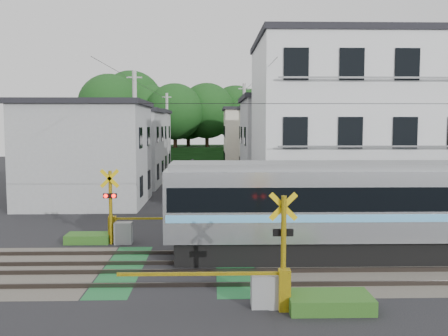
{
  "coord_description": "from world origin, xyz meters",
  "views": [
    {
      "loc": [
        1.11,
        -16.5,
        4.86
      ],
      "look_at": [
        1.64,
        5.0,
        2.98
      ],
      "focal_mm": 40.0,
      "sensor_mm": 36.0,
      "label": 1
    }
  ],
  "objects_px": {
    "crossing_signal_near": "(268,282)",
    "crossing_signal_far": "(122,226)",
    "apartment_block": "(353,128)",
    "pedestrian": "(192,167)"
  },
  "relations": [
    {
      "from": "crossing_signal_near",
      "to": "pedestrian",
      "type": "distance_m",
      "value": 34.81
    },
    {
      "from": "crossing_signal_near",
      "to": "apartment_block",
      "type": "relative_size",
      "value": 0.46
    },
    {
      "from": "crossing_signal_far",
      "to": "pedestrian",
      "type": "distance_m",
      "value": 27.4
    },
    {
      "from": "crossing_signal_far",
      "to": "apartment_block",
      "type": "height_order",
      "value": "apartment_block"
    },
    {
      "from": "crossing_signal_near",
      "to": "apartment_block",
      "type": "height_order",
      "value": "apartment_block"
    },
    {
      "from": "crossing_signal_far",
      "to": "apartment_block",
      "type": "bearing_deg",
      "value": 27.78
    },
    {
      "from": "crossing_signal_near",
      "to": "crossing_signal_far",
      "type": "bearing_deg",
      "value": 125.29
    },
    {
      "from": "apartment_block",
      "to": "crossing_signal_near",
      "type": "bearing_deg",
      "value": -114.22
    },
    {
      "from": "crossing_signal_near",
      "to": "pedestrian",
      "type": "bearing_deg",
      "value": 95.53
    },
    {
      "from": "crossing_signal_far",
      "to": "apartment_block",
      "type": "xyz_separation_m",
      "value": [
        11.09,
        5.84,
        3.94
      ]
    }
  ]
}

